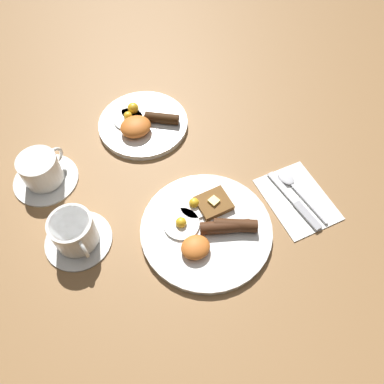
# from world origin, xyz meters

# --- Properties ---
(ground_plane) EXTENTS (3.00, 3.00, 0.00)m
(ground_plane) POSITION_xyz_m (0.00, 0.00, 0.00)
(ground_plane) COLOR olive
(breakfast_plate_near) EXTENTS (0.28, 0.28, 0.04)m
(breakfast_plate_near) POSITION_xyz_m (0.00, -0.00, 0.01)
(breakfast_plate_near) COLOR white
(breakfast_plate_near) RESTS_ON ground_plane
(breakfast_plate_far) EXTENTS (0.23, 0.23, 0.05)m
(breakfast_plate_far) POSITION_xyz_m (-0.02, 0.34, 0.01)
(breakfast_plate_far) COLOR white
(breakfast_plate_far) RESTS_ON ground_plane
(teacup_near) EXTENTS (0.14, 0.14, 0.08)m
(teacup_near) POSITION_xyz_m (-0.26, 0.09, 0.04)
(teacup_near) COLOR white
(teacup_near) RESTS_ON ground_plane
(teacup_far) EXTENTS (0.15, 0.15, 0.08)m
(teacup_far) POSITION_xyz_m (-0.28, 0.28, 0.03)
(teacup_far) COLOR white
(teacup_far) RESTS_ON ground_plane
(napkin) EXTENTS (0.13, 0.18, 0.01)m
(napkin) POSITION_xyz_m (0.22, -0.01, 0.00)
(napkin) COLOR white
(napkin) RESTS_ON ground_plane
(knife) EXTENTS (0.03, 0.18, 0.01)m
(knife) POSITION_xyz_m (0.21, -0.03, 0.01)
(knife) COLOR silver
(knife) RESTS_ON napkin
(spoon) EXTENTS (0.04, 0.17, 0.01)m
(spoon) POSITION_xyz_m (0.23, 0.03, 0.01)
(spoon) COLOR silver
(spoon) RESTS_ON napkin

